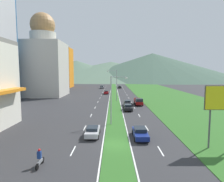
# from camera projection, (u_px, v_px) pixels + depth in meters

# --- Properties ---
(ground_plane) EXTENTS (600.00, 600.00, 0.00)m
(ground_plane) POSITION_uv_depth(u_px,v_px,m) (116.00, 145.00, 23.80)
(ground_plane) COLOR #2D2D30
(grass_median) EXTENTS (3.20, 240.00, 0.06)m
(grass_median) POSITION_uv_depth(u_px,v_px,m) (114.00, 93.00, 83.51)
(grass_median) COLOR #2D6023
(grass_median) RESTS_ON ground_plane
(grass_verge_right) EXTENTS (24.00, 240.00, 0.06)m
(grass_verge_right) POSITION_uv_depth(u_px,v_px,m) (161.00, 93.00, 83.39)
(grass_verge_right) COLOR #2D6023
(grass_verge_right) RESTS_ON ground_plane
(lane_dash_left_2) EXTENTS (0.16, 2.80, 0.01)m
(lane_dash_left_2) POSITION_uv_depth(u_px,v_px,m) (73.00, 151.00, 21.95)
(lane_dash_left_2) COLOR silver
(lane_dash_left_2) RESTS_ON ground_plane
(lane_dash_left_3) EXTENTS (0.16, 2.80, 0.01)m
(lane_dash_left_3) POSITION_uv_depth(u_px,v_px,m) (85.00, 128.00, 30.96)
(lane_dash_left_3) COLOR silver
(lane_dash_left_3) RESTS_ON ground_plane
(lane_dash_left_4) EXTENTS (0.16, 2.80, 0.01)m
(lane_dash_left_4) POSITION_uv_depth(u_px,v_px,m) (91.00, 115.00, 39.97)
(lane_dash_left_4) COLOR silver
(lane_dash_left_4) RESTS_ON ground_plane
(lane_dash_left_5) EXTENTS (0.16, 2.80, 0.01)m
(lane_dash_left_5) POSITION_uv_depth(u_px,v_px,m) (95.00, 107.00, 48.97)
(lane_dash_left_5) COLOR silver
(lane_dash_left_5) RESTS_ON ground_plane
(lane_dash_left_6) EXTENTS (0.16, 2.80, 0.01)m
(lane_dash_left_6) POSITION_uv_depth(u_px,v_px,m) (98.00, 102.00, 57.98)
(lane_dash_left_6) COLOR silver
(lane_dash_left_6) RESTS_ON ground_plane
(lane_dash_left_7) EXTENTS (0.16, 2.80, 0.01)m
(lane_dash_left_7) POSITION_uv_depth(u_px,v_px,m) (100.00, 98.00, 66.99)
(lane_dash_left_7) COLOR silver
(lane_dash_left_7) RESTS_ON ground_plane
(lane_dash_left_8) EXTENTS (0.16, 2.80, 0.01)m
(lane_dash_left_8) POSITION_uv_depth(u_px,v_px,m) (102.00, 95.00, 76.00)
(lane_dash_left_8) COLOR silver
(lane_dash_left_8) RESTS_ON ground_plane
(lane_dash_left_9) EXTENTS (0.16, 2.80, 0.01)m
(lane_dash_left_9) POSITION_uv_depth(u_px,v_px,m) (103.00, 93.00, 85.01)
(lane_dash_left_9) COLOR silver
(lane_dash_left_9) RESTS_ON ground_plane
(lane_dash_left_10) EXTENTS (0.16, 2.80, 0.01)m
(lane_dash_left_10) POSITION_uv_depth(u_px,v_px,m) (104.00, 91.00, 94.02)
(lane_dash_left_10) COLOR silver
(lane_dash_left_10) RESTS_ON ground_plane
(lane_dash_left_11) EXTENTS (0.16, 2.80, 0.01)m
(lane_dash_left_11) POSITION_uv_depth(u_px,v_px,m) (105.00, 89.00, 103.03)
(lane_dash_left_11) COLOR silver
(lane_dash_left_11) RESTS_ON ground_plane
(lane_dash_left_12) EXTENTS (0.16, 2.80, 0.01)m
(lane_dash_left_12) POSITION_uv_depth(u_px,v_px,m) (105.00, 88.00, 112.04)
(lane_dash_left_12) COLOR silver
(lane_dash_left_12) RESTS_ON ground_plane
(lane_dash_left_13) EXTENTS (0.16, 2.80, 0.01)m
(lane_dash_left_13) POSITION_uv_depth(u_px,v_px,m) (106.00, 87.00, 121.04)
(lane_dash_left_13) COLOR silver
(lane_dash_left_13) RESTS_ON ground_plane
(lane_dash_left_14) EXTENTS (0.16, 2.80, 0.01)m
(lane_dash_left_14) POSITION_uv_depth(u_px,v_px,m) (106.00, 86.00, 130.05)
(lane_dash_left_14) COLOR silver
(lane_dash_left_14) RESTS_ON ground_plane
(lane_dash_right_2) EXTENTS (0.16, 2.80, 0.01)m
(lane_dash_right_2) POSITION_uv_depth(u_px,v_px,m) (161.00, 151.00, 21.89)
(lane_dash_right_2) COLOR silver
(lane_dash_right_2) RESTS_ON ground_plane
(lane_dash_right_3) EXTENTS (0.16, 2.80, 0.01)m
(lane_dash_right_3) POSITION_uv_depth(u_px,v_px,m) (147.00, 128.00, 30.90)
(lane_dash_right_3) COLOR silver
(lane_dash_right_3) RESTS_ON ground_plane
(lane_dash_right_4) EXTENTS (0.16, 2.80, 0.01)m
(lane_dash_right_4) POSITION_uv_depth(u_px,v_px,m) (139.00, 115.00, 39.91)
(lane_dash_right_4) COLOR silver
(lane_dash_right_4) RESTS_ON ground_plane
(lane_dash_right_5) EXTENTS (0.16, 2.80, 0.01)m
(lane_dash_right_5) POSITION_uv_depth(u_px,v_px,m) (134.00, 108.00, 48.92)
(lane_dash_right_5) COLOR silver
(lane_dash_right_5) RESTS_ON ground_plane
(lane_dash_right_6) EXTENTS (0.16, 2.80, 0.01)m
(lane_dash_right_6) POSITION_uv_depth(u_px,v_px,m) (131.00, 102.00, 57.93)
(lane_dash_right_6) COLOR silver
(lane_dash_right_6) RESTS_ON ground_plane
(lane_dash_right_7) EXTENTS (0.16, 2.80, 0.01)m
(lane_dash_right_7) POSITION_uv_depth(u_px,v_px,m) (129.00, 98.00, 66.93)
(lane_dash_right_7) COLOR silver
(lane_dash_right_7) RESTS_ON ground_plane
(lane_dash_right_8) EXTENTS (0.16, 2.80, 0.01)m
(lane_dash_right_8) POSITION_uv_depth(u_px,v_px,m) (127.00, 95.00, 75.94)
(lane_dash_right_8) COLOR silver
(lane_dash_right_8) RESTS_ON ground_plane
(lane_dash_right_9) EXTENTS (0.16, 2.80, 0.01)m
(lane_dash_right_9) POSITION_uv_depth(u_px,v_px,m) (125.00, 93.00, 84.95)
(lane_dash_right_9) COLOR silver
(lane_dash_right_9) RESTS_ON ground_plane
(lane_dash_right_10) EXTENTS (0.16, 2.80, 0.01)m
(lane_dash_right_10) POSITION_uv_depth(u_px,v_px,m) (124.00, 91.00, 93.96)
(lane_dash_right_10) COLOR silver
(lane_dash_right_10) RESTS_ON ground_plane
(lane_dash_right_11) EXTENTS (0.16, 2.80, 0.01)m
(lane_dash_right_11) POSITION_uv_depth(u_px,v_px,m) (123.00, 89.00, 102.97)
(lane_dash_right_11) COLOR silver
(lane_dash_right_11) RESTS_ON ground_plane
(lane_dash_right_12) EXTENTS (0.16, 2.80, 0.01)m
(lane_dash_right_12) POSITION_uv_depth(u_px,v_px,m) (122.00, 88.00, 111.98)
(lane_dash_right_12) COLOR silver
(lane_dash_right_12) RESTS_ON ground_plane
(lane_dash_right_13) EXTENTS (0.16, 2.80, 0.01)m
(lane_dash_right_13) POSITION_uv_depth(u_px,v_px,m) (122.00, 87.00, 120.99)
(lane_dash_right_13) COLOR silver
(lane_dash_right_13) RESTS_ON ground_plane
(lane_dash_right_14) EXTENTS (0.16, 2.80, 0.01)m
(lane_dash_right_14) POSITION_uv_depth(u_px,v_px,m) (121.00, 86.00, 130.00)
(lane_dash_right_14) COLOR silver
(lane_dash_right_14) RESTS_ON ground_plane
(edge_line_median_left) EXTENTS (0.16, 240.00, 0.01)m
(edge_line_median_left) POSITION_uv_depth(u_px,v_px,m) (110.00, 93.00, 83.52)
(edge_line_median_left) COLOR silver
(edge_line_median_left) RESTS_ON ground_plane
(edge_line_median_right) EXTENTS (0.16, 240.00, 0.01)m
(edge_line_median_right) POSITION_uv_depth(u_px,v_px,m) (118.00, 93.00, 83.50)
(edge_line_median_right) COLOR silver
(edge_line_median_right) RESTS_ON ground_plane
(domed_building) EXTENTS (15.53, 15.53, 31.47)m
(domed_building) POSITION_uv_depth(u_px,v_px,m) (44.00, 62.00, 72.50)
(domed_building) COLOR #B7B2A8
(domed_building) RESTS_ON ground_plane
(midrise_colored) EXTENTS (12.12, 12.12, 23.57)m
(midrise_colored) POSITION_uv_depth(u_px,v_px,m) (62.00, 68.00, 114.36)
(midrise_colored) COLOR orange
(midrise_colored) RESTS_ON ground_plane
(hill_far_left) EXTENTS (157.04, 157.04, 24.66)m
(hill_far_left) POSITION_uv_depth(u_px,v_px,m) (77.00, 70.00, 249.10)
(hill_far_left) COLOR #516B56
(hill_far_left) RESTS_ON ground_plane
(hill_far_center) EXTENTS (236.01, 236.01, 23.71)m
(hill_far_center) POSITION_uv_depth(u_px,v_px,m) (111.00, 70.00, 262.07)
(hill_far_center) COLOR #516B56
(hill_far_center) RESTS_ON ground_plane
(hill_far_right) EXTENTS (211.87, 211.87, 33.58)m
(hill_far_right) POSITION_uv_depth(u_px,v_px,m) (152.00, 66.00, 243.21)
(hill_far_right) COLOR #3D5647
(hill_far_right) RESTS_ON ground_plane
(street_lamp_near) EXTENTS (2.98, 0.48, 8.47)m
(street_lamp_near) POSITION_uv_depth(u_px,v_px,m) (113.00, 97.00, 32.53)
(street_lamp_near) COLOR #99999E
(street_lamp_near) RESTS_ON ground_plane
(street_lamp_mid) EXTENTS (3.19, 0.42, 9.80)m
(street_lamp_mid) POSITION_uv_depth(u_px,v_px,m) (116.00, 83.00, 59.75)
(street_lamp_mid) COLOR #99999E
(street_lamp_mid) RESTS_ON ground_plane
(billboard_roadside) EXTENTS (4.56, 0.28, 7.60)m
(billboard_roadside) POSITION_uv_depth(u_px,v_px,m) (224.00, 101.00, 22.05)
(billboard_roadside) COLOR #4C4C51
(billboard_roadside) RESTS_ON ground_plane
(car_0) EXTENTS (2.04, 4.78, 1.64)m
(car_0) POSITION_uv_depth(u_px,v_px,m) (102.00, 87.00, 107.64)
(car_0) COLOR slate
(car_0) RESTS_ON ground_plane
(car_1) EXTENTS (1.89, 4.60, 1.50)m
(car_1) POSITION_uv_depth(u_px,v_px,m) (128.00, 103.00, 51.35)
(car_1) COLOR black
(car_1) RESTS_ON ground_plane
(car_2) EXTENTS (1.94, 4.49, 1.40)m
(car_2) POSITION_uv_depth(u_px,v_px,m) (93.00, 131.00, 26.98)
(car_2) COLOR #B2B2B7
(car_2) RESTS_ON ground_plane
(car_3) EXTENTS (1.99, 4.78, 1.41)m
(car_3) POSITION_uv_depth(u_px,v_px,m) (128.00, 107.00, 45.42)
(car_3) COLOR black
(car_3) RESTS_ON ground_plane
(car_4) EXTENTS (1.97, 4.72, 1.44)m
(car_4) POSITION_uv_depth(u_px,v_px,m) (140.00, 133.00, 26.18)
(car_4) COLOR navy
(car_4) RESTS_ON ground_plane
(car_5) EXTENTS (1.93, 4.72, 1.50)m
(car_5) POSITION_uv_depth(u_px,v_px,m) (106.00, 92.00, 79.84)
(car_5) COLOR maroon
(car_5) RESTS_ON ground_plane
(car_6) EXTENTS (2.03, 4.67, 1.35)m
(car_6) POSITION_uv_depth(u_px,v_px,m) (120.00, 87.00, 108.82)
(car_6) COLOR black
(car_6) RESTS_ON ground_plane
(pickup_truck_0) EXTENTS (2.18, 5.40, 2.00)m
(pickup_truck_0) POSITION_uv_depth(u_px,v_px,m) (139.00, 102.00, 52.54)
(pickup_truck_0) COLOR maroon
(pickup_truck_0) RESTS_ON ground_plane
(motorcycle_rider) EXTENTS (0.36, 2.00, 1.80)m
(motorcycle_rider) POSITION_uv_depth(u_px,v_px,m) (40.00, 159.00, 18.21)
(motorcycle_rider) COLOR black
(motorcycle_rider) RESTS_ON ground_plane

